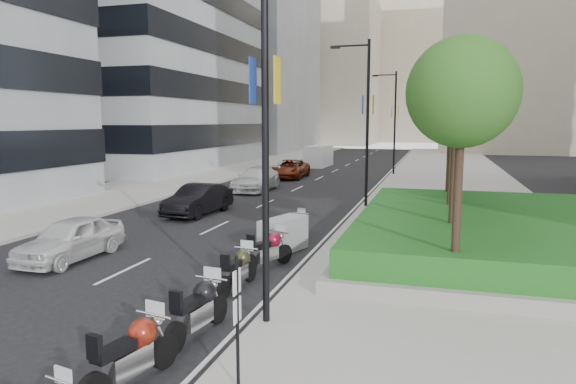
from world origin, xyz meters
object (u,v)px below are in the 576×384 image
at_px(car_b, 198,200).
at_px(lamp_post_2, 393,117).
at_px(motorcycle_2, 199,309).
at_px(motorcycle_4, 268,250).
at_px(motorcycle_5, 283,235).
at_px(delivery_van, 318,157).
at_px(lamp_post_0, 258,106).
at_px(car_c, 256,179).
at_px(motorcycle_1, 133,353).
at_px(motorcycle_6, 295,226).
at_px(car_d, 290,169).
at_px(car_a, 71,239).
at_px(parking_sign, 237,316).
at_px(motorcycle_3, 238,269).
at_px(lamp_post_1, 365,115).

bearing_deg(car_b, lamp_post_2, 74.98).
relative_size(motorcycle_2, motorcycle_4, 1.11).
bearing_deg(motorcycle_5, delivery_van, 28.91).
bearing_deg(motorcycle_5, lamp_post_0, -149.77).
xyz_separation_m(motorcycle_4, delivery_van, (-6.92, 37.36, 0.40)).
height_order(car_b, car_c, car_c).
bearing_deg(car_b, motorcycle_2, -59.62).
distance_m(motorcycle_1, car_c, 26.32).
bearing_deg(motorcycle_6, lamp_post_2, 10.55).
distance_m(motorcycle_1, car_d, 34.43).
bearing_deg(car_a, parking_sign, -35.70).
relative_size(motorcycle_6, car_d, 0.37).
bearing_deg(motorcycle_3, parking_sign, -152.45).
xyz_separation_m(motorcycle_4, motorcycle_5, (-0.14, 2.15, 0.01)).
xyz_separation_m(car_a, car_c, (0.11, 18.51, 0.06)).
relative_size(parking_sign, motorcycle_1, 1.05).
distance_m(motorcycle_2, car_c, 24.14).
height_order(motorcycle_1, motorcycle_2, motorcycle_2).
xyz_separation_m(lamp_post_1, car_c, (-8.06, 5.19, -4.27)).
height_order(lamp_post_1, motorcycle_4, lamp_post_1).
relative_size(motorcycle_2, motorcycle_6, 1.20).
height_order(lamp_post_1, car_a, lamp_post_1).
bearing_deg(parking_sign, motorcycle_6, 100.71).
distance_m(motorcycle_1, motorcycle_6, 12.04).
bearing_deg(lamp_post_0, motorcycle_1, -111.17).
xyz_separation_m(lamp_post_2, motorcycle_3, (-1.47, -32.64, -4.48)).
bearing_deg(motorcycle_5, lamp_post_2, 15.08).
height_order(lamp_post_2, car_d, lamp_post_2).
distance_m(motorcycle_2, delivery_van, 43.42).
height_order(motorcycle_3, car_a, car_a).
height_order(lamp_post_2, motorcycle_6, lamp_post_2).
xyz_separation_m(lamp_post_0, motorcycle_4, (-1.31, 4.54, -4.45)).
xyz_separation_m(lamp_post_0, motorcycle_5, (-1.45, 6.69, -4.44)).
height_order(motorcycle_4, delivery_van, delivery_van).
height_order(motorcycle_3, car_c, car_c).
bearing_deg(motorcycle_5, car_a, 132.20).
xyz_separation_m(parking_sign, motorcycle_6, (-2.23, 11.80, -0.91)).
relative_size(motorcycle_3, delivery_van, 0.42).
relative_size(lamp_post_2, motorcycle_5, 4.03).
xyz_separation_m(lamp_post_0, parking_sign, (0.66, -3.00, -3.61)).
distance_m(motorcycle_1, car_b, 17.26).
bearing_deg(motorcycle_6, motorcycle_1, -164.48).
bearing_deg(motorcycle_2, car_a, 63.23).
relative_size(lamp_post_2, car_a, 2.09).
bearing_deg(car_b, lamp_post_0, -54.25).
xyz_separation_m(parking_sign, motorcycle_2, (-1.76, 2.07, -0.81)).
height_order(motorcycle_6, car_b, car_b).
bearing_deg(parking_sign, car_a, 142.91).
xyz_separation_m(motorcycle_2, motorcycle_3, (-0.37, 3.28, -0.06)).
bearing_deg(car_c, car_d, 89.37).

